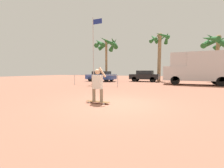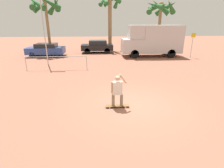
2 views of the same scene
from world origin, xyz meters
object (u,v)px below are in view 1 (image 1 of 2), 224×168
(person_skateboarder, at_px, (98,83))
(palm_tree_center_background, at_px, (159,44))
(parked_car_black, at_px, (145,76))
(skateboard, at_px, (98,102))
(palm_tree_near_van, at_px, (219,42))
(camper_van, at_px, (198,67))
(palm_tree_far_left, at_px, (106,45))
(parked_car_blue, at_px, (101,76))
(flagpole, at_px, (94,46))

(person_skateboarder, distance_m, palm_tree_center_background, 17.34)
(parked_car_black, bearing_deg, skateboard, -86.26)
(palm_tree_near_van, bearing_deg, skateboard, -112.93)
(camper_van, height_order, palm_tree_far_left, palm_tree_far_left)
(camper_van, bearing_deg, skateboard, -112.86)
(parked_car_blue, distance_m, flagpole, 5.57)
(palm_tree_center_background, bearing_deg, palm_tree_far_left, -162.62)
(person_skateboarder, distance_m, parked_car_black, 14.98)
(palm_tree_center_background, bearing_deg, camper_van, -46.76)
(parked_car_black, bearing_deg, flagpole, -124.95)
(skateboard, bearing_deg, parked_car_black, 93.74)
(parked_car_blue, xyz_separation_m, palm_tree_far_left, (0.11, 1.52, 4.51))
(parked_car_blue, relative_size, flagpole, 0.56)
(skateboard, height_order, palm_tree_center_background, palm_tree_center_background)
(person_skateboarder, bearing_deg, skateboard, 0.00)
(person_skateboarder, height_order, flagpole, flagpole)
(palm_tree_near_van, bearing_deg, parked_car_black, -154.92)
(skateboard, xyz_separation_m, person_skateboarder, (-0.00, -0.00, 0.80))
(skateboard, relative_size, palm_tree_center_background, 0.16)
(camper_van, relative_size, palm_tree_far_left, 1.00)
(parked_car_blue, relative_size, palm_tree_center_background, 0.59)
(person_skateboarder, xyz_separation_m, flagpole, (-5.30, 8.76, 3.24))
(parked_car_blue, height_order, palm_tree_far_left, palm_tree_far_left)
(person_skateboarder, height_order, palm_tree_center_background, palm_tree_center_background)
(flagpole, bearing_deg, parked_car_black, 55.05)
(parked_car_black, relative_size, parked_car_blue, 0.96)
(person_skateboarder, distance_m, palm_tree_near_van, 21.35)
(camper_van, xyz_separation_m, palm_tree_center_background, (-4.42, 4.70, 3.41))
(person_skateboarder, height_order, parked_car_black, person_skateboarder)
(palm_tree_near_van, bearing_deg, flagpole, -142.11)
(palm_tree_far_left, bearing_deg, flagpole, -77.65)
(parked_car_black, distance_m, palm_tree_far_left, 7.17)
(skateboard, height_order, palm_tree_far_left, palm_tree_far_left)
(skateboard, height_order, parked_car_black, parked_car_black)
(parked_car_black, height_order, parked_car_blue, parked_car_black)
(parked_car_blue, bearing_deg, palm_tree_far_left, 85.94)
(skateboard, distance_m, parked_car_black, 15.00)
(palm_tree_far_left, height_order, flagpole, flagpole)
(skateboard, height_order, parked_car_blue, parked_car_blue)
(skateboard, bearing_deg, palm_tree_center_background, 87.69)
(parked_car_blue, bearing_deg, parked_car_black, 19.02)
(camper_van, bearing_deg, flagpole, -162.30)
(person_skateboarder, distance_m, flagpole, 10.74)
(camper_van, bearing_deg, palm_tree_near_van, 66.96)
(camper_van, distance_m, flagpole, 11.16)
(camper_van, bearing_deg, person_skateboarder, -112.87)
(skateboard, bearing_deg, flagpole, 121.19)
(camper_van, bearing_deg, parked_car_black, 154.70)
(person_skateboarder, bearing_deg, camper_van, 67.13)
(parked_car_black, relative_size, palm_tree_near_van, 0.58)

